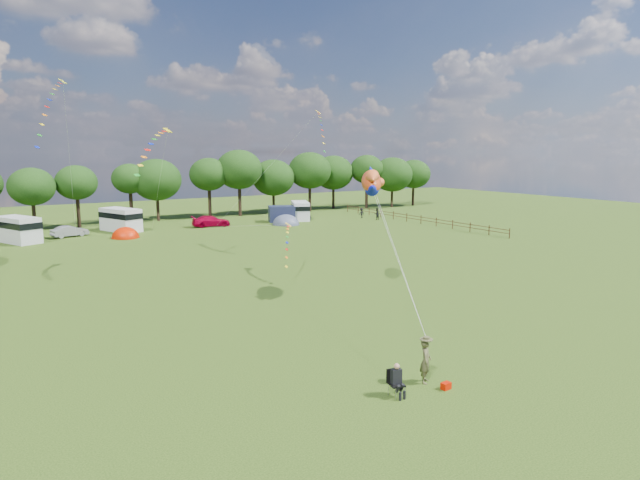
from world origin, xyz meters
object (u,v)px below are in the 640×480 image
car_b (70,231)px  camp_chair (396,376)px  kite_flyer (426,361)px  walker_a (377,214)px  tent_orange (126,238)px  fish_kite (372,182)px  car_c (211,221)px  walker_b (361,213)px  campervan_b (18,229)px  car_d (296,216)px  campervan_c (121,219)px  tent_greyblue (286,224)px  campervan_d (300,210)px

car_b → camp_chair: (5.91, -52.63, 0.18)m
kite_flyer → walker_a: 56.47m
tent_orange → fish_kite: 37.26m
car_c → fish_kite: fish_kite is taller
car_b → walker_b: walker_b is taller
campervan_b → walker_a: 46.27m
car_d → tent_orange: (-24.75, -3.43, -0.61)m
car_b → fish_kite: size_ratio=0.94×
campervan_c → car_b: bearing=84.4°
tent_orange → camp_chair: (0.45, -48.53, 0.83)m
fish_kite → car_c: bearing=30.2°
fish_kite → campervan_c: bearing=45.8°
car_c → car_d: size_ratio=1.05×
campervan_c → walker_b: bearing=-119.9°
campervan_c → tent_greyblue: 21.46m
campervan_d → kite_flyer: (-23.39, -52.13, -0.46)m
campervan_d → walker_b: campervan_d is taller
kite_flyer → camp_chair: (-1.93, -0.33, -0.12)m
campervan_b → campervan_d: campervan_b is taller
car_d → campervan_b: (-35.53, -0.62, 0.90)m
car_d → camp_chair: size_ratio=3.28×
walker_a → walker_b: (-0.56, 3.03, -0.11)m
tent_greyblue → car_d: bearing=43.5°
car_d → walker_a: 11.90m
car_c → tent_greyblue: size_ratio=1.20×
tent_orange → kite_flyer: bearing=-87.2°
kite_flyer → fish_kite: size_ratio=0.48×
car_d → car_c: bearing=111.4°
campervan_b → fish_kite: (19.90, -38.06, 6.36)m
camp_chair → tent_greyblue: bearing=78.9°
camp_chair → walker_b: (34.20, 49.31, -0.09)m
car_d → fish_kite: fish_kite is taller
car_d → fish_kite: bearing=-179.1°
car_c → camp_chair: 53.53m
campervan_c → tent_orange: (-0.72, -5.85, -1.53)m
campervan_d → car_b: bearing=113.6°
tent_orange → walker_b: walker_b is taller
car_d → fish_kite: 42.35m
tent_orange → fish_kite: (9.12, -35.26, 7.87)m
car_b → tent_greyblue: tent_greyblue is taller
campervan_c → campervan_d: 25.12m
campervan_b → fish_kite: fish_kite is taller
camp_chair → campervan_d: bearing=76.4°
fish_kite → walker_a: (26.09, 33.00, -7.03)m
campervan_d → car_d: bearing=140.3°
campervan_c → tent_orange: bearing=151.6°
tent_orange → kite_flyer: (2.38, -48.20, 0.95)m
campervan_b → tent_orange: 11.24m
campervan_c → walker_b: (33.93, -5.07, -0.79)m
camp_chair → walker_b: walker_b is taller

